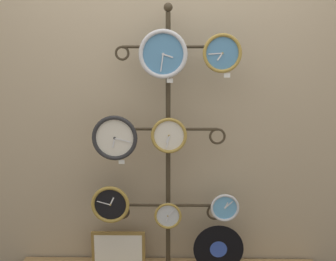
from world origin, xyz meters
TOP-DOWN VIEW (x-y plane):
  - shop_wall at (0.00, 0.57)m, footprint 4.40×0.04m
  - display_stand at (-0.00, 0.41)m, footprint 0.79×0.39m
  - clock_top_center at (-0.03, 0.33)m, footprint 0.32×0.04m
  - clock_top_right at (0.35, 0.31)m, footprint 0.25×0.04m
  - clock_middle_left at (-0.35, 0.30)m, footprint 0.30×0.04m
  - clock_middle_center at (0.01, 0.32)m, footprint 0.24×0.04m
  - clock_bottom_left at (-0.40, 0.31)m, footprint 0.27×0.04m
  - clock_bottom_center at (0.00, 0.33)m, footprint 0.19×0.04m
  - clock_bottom_right at (0.39, 0.31)m, footprint 0.20×0.04m
  - vinyl_record at (0.36, 0.34)m, footprint 0.36×0.01m
  - picture_frame at (-0.36, 0.41)m, footprint 0.39×0.02m
  - price_tag_upper at (0.01, 0.33)m, footprint 0.04×0.00m
  - price_tag_mid at (0.38, 0.31)m, footprint 0.04×0.00m
  - price_tag_lower at (-0.31, 0.30)m, footprint 0.04×0.00m

SIDE VIEW (x-z plane):
  - picture_frame at x=-0.36m, z-range 0.06..0.33m
  - vinyl_record at x=0.36m, z-range 0.06..0.42m
  - clock_bottom_center at x=0.00m, z-range 0.40..0.59m
  - clock_bottom_right at x=0.39m, z-range 0.46..0.66m
  - clock_bottom_left at x=-0.40m, z-range 0.45..0.71m
  - display_stand at x=0.00m, z-range -0.36..1.56m
  - price_tag_lower at x=-0.31m, z-range 0.87..0.90m
  - clock_middle_left at x=-0.35m, z-range 0.90..1.20m
  - clock_middle_center at x=0.01m, z-range 0.94..1.19m
  - shop_wall at x=0.00m, z-range 0.00..2.80m
  - price_tag_upper at x=0.01m, z-range 1.41..1.44m
  - price_tag_mid at x=0.38m, z-range 1.45..1.48m
  - clock_top_center at x=-0.03m, z-range 1.44..1.76m
  - clock_top_right at x=0.35m, z-range 1.48..1.73m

